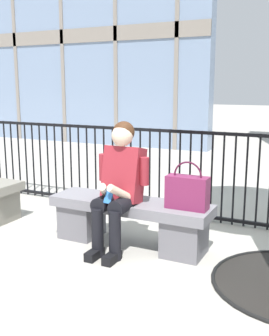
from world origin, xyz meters
The scene contains 5 objects.
ground_plane centered at (0.00, 0.00, 0.00)m, with size 60.00×60.00×0.00m, color #B2ADA3.
stone_bench centered at (0.00, 0.00, 0.27)m, with size 1.60×0.44×0.45m.
seated_person_with_phone centered at (-0.05, -0.13, 0.65)m, with size 0.52×0.66×1.21m.
handbag_on_bench centered at (0.58, -0.01, 0.61)m, with size 0.38×0.16×0.43m.
plaza_railing centered at (0.00, 1.03, 0.53)m, with size 7.92×0.04×1.04m.
Camera 1 is at (1.72, -3.39, 1.54)m, focal length 43.78 mm.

